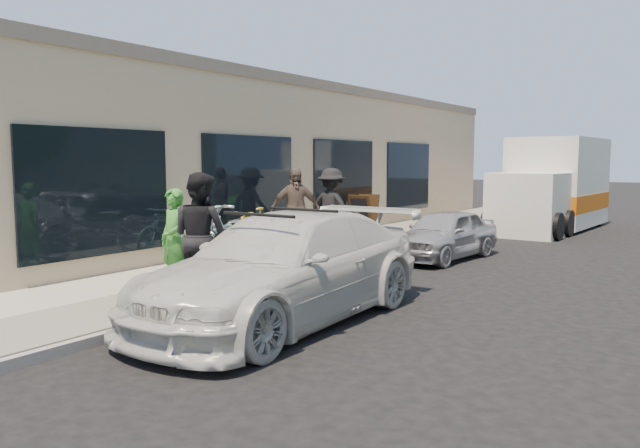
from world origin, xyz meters
The scene contains 17 objects.
ground centered at (0.00, 0.00, 0.00)m, with size 120.00×120.00×0.00m, color black.
sidewalk centered at (-2.00, 3.00, 0.07)m, with size 3.00×34.00×0.15m, color #A19E91.
curb centered at (-0.45, 3.00, 0.07)m, with size 0.12×34.00×0.13m, color gray.
storefront centered at (-5.24, 7.99, 2.12)m, with size 3.60×20.00×4.22m.
bike_rack centered at (-2.72, 3.18, 0.62)m, with size 0.25×0.52×0.79m.
sandwich_board centered at (-2.91, 8.07, 0.69)m, with size 0.64×0.65×1.05m.
sedan_white centered at (0.69, -0.18, 0.72)m, with size 2.08×5.00×1.48m.
sedan_silver centered at (0.36, 5.94, 0.55)m, with size 1.29×3.21×1.09m, color #A4A4A9.
moving_truck centered at (0.79, 13.38, 1.26)m, with size 2.41×5.85×2.83m.
tandem_bike centered at (-1.61, 1.23, 0.80)m, with size 0.86×2.47×1.30m, color #ACACAE.
woman_rider centered at (-1.47, -0.15, 0.94)m, with size 0.57×0.38×1.57m, color #388C2E.
man_standing centered at (-0.72, -0.33, 1.07)m, with size 0.89×0.69×1.83m, color black.
cruiser_bike_a centered at (-2.95, 2.08, 0.70)m, with size 0.52×1.84×1.10m, color #7EBCAA.
cruiser_bike_b centered at (-2.79, 2.75, 0.61)m, with size 0.61×1.76×0.92m, color #7EBCAA.
cruiser_bike_c centered at (-2.82, 3.30, 0.65)m, with size 0.47×1.66×1.00m, color gold.
bystander_a centered at (-2.22, 5.40, 1.06)m, with size 1.17×0.67×1.81m, color black.
bystander_b centered at (-2.35, 4.17, 1.07)m, with size 1.08×0.45×1.84m, color brown.
Camera 1 is at (5.71, -6.71, 2.16)m, focal length 35.00 mm.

